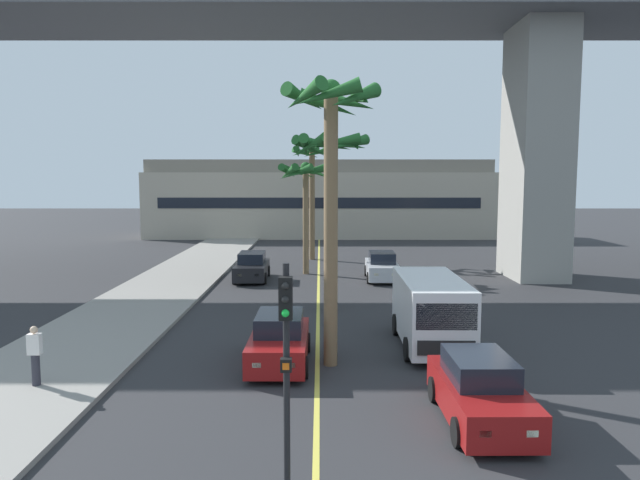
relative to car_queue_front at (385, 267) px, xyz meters
The scene contains 15 objects.
sidewalk_left 18.11m from the car_queue_front, 129.78° to the right, with size 4.80×80.00×0.15m, color gray.
lane_stripe_center 6.95m from the car_queue_front, 121.22° to the right, with size 0.14×56.00×0.01m, color #DBCC4C.
bridge_overpass 14.42m from the car_queue_front, 163.50° to the left, with size 89.50×8.00×18.44m.
pier_building_backdrop 25.99m from the car_queue_front, 97.97° to the left, with size 33.36×8.04×7.48m.
car_queue_front is the anchor object (origin of this frame).
car_queue_second 15.82m from the car_queue_front, 107.47° to the right, with size 1.86×4.11×1.56m.
car_queue_third 19.37m from the car_queue_front, 89.29° to the right, with size 1.86×4.11×1.56m.
car_queue_fourth 7.34m from the car_queue_front, behind, with size 1.88×4.13×1.56m.
delivery_van 13.30m from the car_queue_front, 88.98° to the right, with size 2.21×5.27×2.36m.
traffic_light_median_near 22.95m from the car_queue_front, 100.33° to the right, with size 0.24×0.37×4.20m.
palm_tree_near_median 6.86m from the car_queue_front, 154.71° to the left, with size 3.42×3.44×6.67m.
palm_tree_mid_median 10.87m from the car_queue_front, 115.96° to the left, with size 2.96×3.14×8.06m.
palm_tree_far_median 9.95m from the car_queue_front, 112.00° to the right, with size 3.37×3.39×7.63m.
palm_tree_farthest_median 16.59m from the car_queue_front, 101.72° to the right, with size 3.00×3.01×8.57m.
pedestrian_near_crosswalk 20.63m from the car_queue_front, 122.68° to the right, with size 0.34×0.22×1.62m.
Camera 1 is at (0.08, -2.64, 5.67)m, focal length 32.72 mm.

